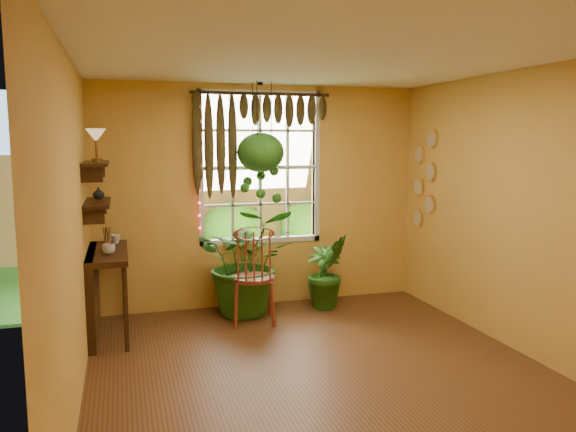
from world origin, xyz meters
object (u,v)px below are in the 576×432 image
(potted_plant_mid, at_px, (328,271))
(hanging_basket, at_px, (261,156))
(windsor_chair, at_px, (253,290))
(potted_plant_left, at_px, (248,261))
(counter_ledge, at_px, (98,284))

(potted_plant_mid, distance_m, hanging_basket, 1.61)
(windsor_chair, distance_m, hanging_basket, 1.56)
(potted_plant_left, xyz_separation_m, potted_plant_mid, (0.99, -0.06, -0.18))
(potted_plant_left, distance_m, potted_plant_mid, 1.01)
(potted_plant_left, relative_size, hanging_basket, 0.90)
(potted_plant_left, height_order, potted_plant_mid, potted_plant_left)
(counter_ledge, relative_size, hanging_basket, 0.85)
(counter_ledge, distance_m, potted_plant_mid, 2.66)
(potted_plant_left, bearing_deg, hanging_basket, 33.71)
(counter_ledge, distance_m, hanging_basket, 2.30)
(hanging_basket, bearing_deg, counter_ledge, -167.28)
(counter_ledge, height_order, hanging_basket, hanging_basket)
(windsor_chair, height_order, potted_plant_mid, windsor_chair)
(potted_plant_mid, bearing_deg, windsor_chair, -164.19)
(windsor_chair, xyz_separation_m, potted_plant_mid, (1.00, 0.28, 0.09))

